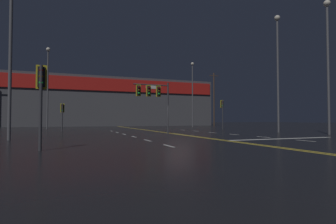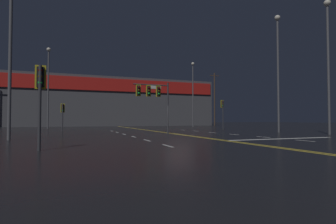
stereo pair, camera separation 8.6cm
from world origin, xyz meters
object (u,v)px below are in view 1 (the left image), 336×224
at_px(traffic_signal_median, 153,94).
at_px(streetlight_near_left, 48,78).
at_px(streetlight_median_approach, 192,87).
at_px(streetlight_near_right, 11,32).
at_px(traffic_signal_corner_northeast, 222,108).
at_px(streetlight_far_left, 278,60).
at_px(streetlight_far_right, 328,51).
at_px(traffic_signal_corner_southwest, 41,87).
at_px(traffic_signal_corner_northwest, 62,111).

height_order(traffic_signal_median, streetlight_near_left, streetlight_near_left).
xyz_separation_m(traffic_signal_median, streetlight_median_approach, (13.59, 19.77, 3.62)).
distance_m(streetlight_near_right, streetlight_median_approach, 33.40).
bearing_deg(traffic_signal_corner_northeast, streetlight_median_approach, 82.68).
relative_size(traffic_signal_corner_northeast, streetlight_near_right, 0.36).
bearing_deg(traffic_signal_median, traffic_signal_corner_northeast, 32.77).
bearing_deg(streetlight_near_left, traffic_signal_median, -61.84).
relative_size(streetlight_near_left, streetlight_far_left, 0.97).
distance_m(traffic_signal_median, streetlight_near_right, 11.36).
height_order(traffic_signal_median, streetlight_far_left, streetlight_far_left).
bearing_deg(streetlight_far_right, traffic_signal_corner_southwest, -169.33).
xyz_separation_m(traffic_signal_corner_northwest, streetlight_near_right, (-2.73, -12.78, 4.44)).
bearing_deg(traffic_signal_corner_northwest, streetlight_near_right, -102.08).
distance_m(streetlight_near_left, streetlight_median_approach, 23.36).
bearing_deg(streetlight_near_right, traffic_signal_corner_northwest, 77.92).
distance_m(traffic_signal_corner_northeast, streetlight_far_right, 14.56).
relative_size(traffic_signal_corner_northwest, streetlight_near_left, 0.27).
relative_size(streetlight_median_approach, streetlight_far_left, 0.97).
relative_size(streetlight_far_left, streetlight_far_right, 1.02).
height_order(traffic_signal_corner_northwest, streetlight_near_right, streetlight_near_right).
xyz_separation_m(traffic_signal_corner_southwest, traffic_signal_corner_northwest, (0.39, 19.36, -0.34)).
xyz_separation_m(streetlight_far_left, streetlight_far_right, (1.12, -4.57, -0.13)).
bearing_deg(traffic_signal_corner_northwest, streetlight_near_left, 103.45).
xyz_separation_m(traffic_signal_corner_southwest, streetlight_near_left, (-1.74, 28.29, 4.54)).
relative_size(streetlight_near_left, streetlight_median_approach, 1.00).
relative_size(traffic_signal_corner_northwest, streetlight_near_right, 0.29).
relative_size(traffic_signal_corner_southwest, streetlight_far_right, 0.30).
height_order(traffic_signal_corner_southwest, streetlight_near_left, streetlight_near_left).
bearing_deg(streetlight_far_right, traffic_signal_corner_northwest, 144.50).
distance_m(traffic_signal_corner_northeast, streetlight_near_left, 24.50).
relative_size(traffic_signal_corner_northeast, streetlight_far_left, 0.33).
height_order(traffic_signal_corner_southwest, streetlight_near_right, streetlight_near_right).
xyz_separation_m(streetlight_median_approach, streetlight_far_left, (-0.91, -21.24, 0.17)).
bearing_deg(streetlight_far_right, traffic_signal_median, 156.39).
distance_m(traffic_signal_corner_southwest, streetlight_median_approach, 37.16).
xyz_separation_m(traffic_signal_median, streetlight_far_right, (13.80, -6.03, 3.65)).
relative_size(traffic_signal_corner_northwest, streetlight_median_approach, 0.27).
distance_m(streetlight_median_approach, streetlight_far_right, 25.81).
bearing_deg(streetlight_median_approach, traffic_signal_median, -124.49).
relative_size(traffic_signal_corner_southwest, streetlight_far_left, 0.30).
distance_m(traffic_signal_corner_northeast, streetlight_near_right, 25.35).
bearing_deg(streetlight_near_right, streetlight_near_left, 88.42).
distance_m(traffic_signal_median, streetlight_far_right, 15.50).
bearing_deg(traffic_signal_corner_northeast, streetlight_near_left, 154.45).
xyz_separation_m(traffic_signal_corner_northeast, streetlight_median_approach, (1.54, 12.02, 4.31)).
height_order(traffic_signal_corner_northwest, streetlight_near_left, streetlight_near_left).
xyz_separation_m(traffic_signal_corner_southwest, streetlight_far_right, (21.78, 4.10, 4.61)).
distance_m(streetlight_far_left, streetlight_far_right, 4.71).
distance_m(traffic_signal_corner_southwest, streetlight_near_left, 28.71).
bearing_deg(traffic_signal_corner_northwest, traffic_signal_corner_northeast, -4.28).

